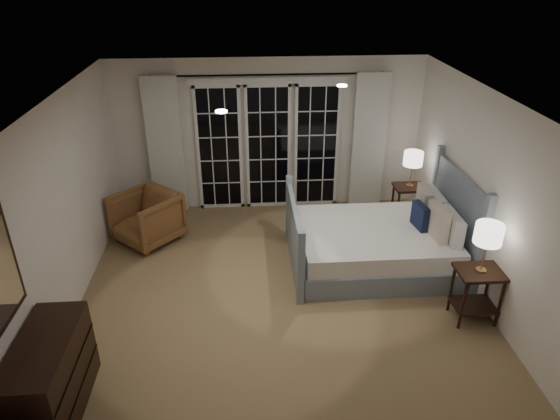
{
  "coord_description": "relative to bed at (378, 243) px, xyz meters",
  "views": [
    {
      "loc": [
        -0.37,
        -5.29,
        3.88
      ],
      "look_at": [
        0.03,
        0.21,
        1.05
      ],
      "focal_mm": 32.0,
      "sensor_mm": 36.0,
      "label": 1
    }
  ],
  "objects": [
    {
      "name": "floor",
      "position": [
        -1.41,
        -0.52,
        -0.33
      ],
      "size": [
        5.0,
        5.0,
        0.0
      ],
      "primitive_type": "plane",
      "color": "#94754F",
      "rests_on": "ground"
    },
    {
      "name": "ceiling",
      "position": [
        -1.41,
        -0.52,
        2.17
      ],
      "size": [
        5.0,
        5.0,
        0.0
      ],
      "primitive_type": "plane",
      "rotation": [
        3.14,
        0.0,
        0.0
      ],
      "color": "silver",
      "rests_on": "wall_back"
    },
    {
      "name": "wall_left",
      "position": [
        -3.91,
        -0.52,
        0.92
      ],
      "size": [
        0.02,
        5.0,
        2.5
      ],
      "primitive_type": "cube",
      "color": "white",
      "rests_on": "floor"
    },
    {
      "name": "wall_right",
      "position": [
        1.09,
        -0.52,
        0.92
      ],
      "size": [
        0.02,
        5.0,
        2.5
      ],
      "primitive_type": "cube",
      "color": "white",
      "rests_on": "floor"
    },
    {
      "name": "wall_back",
      "position": [
        -1.41,
        1.98,
        0.92
      ],
      "size": [
        5.0,
        0.02,
        2.5
      ],
      "primitive_type": "cube",
      "color": "white",
      "rests_on": "floor"
    },
    {
      "name": "wall_front",
      "position": [
        -1.41,
        -3.02,
        0.92
      ],
      "size": [
        5.0,
        0.02,
        2.5
      ],
      "primitive_type": "cube",
      "color": "white",
      "rests_on": "floor"
    },
    {
      "name": "french_doors",
      "position": [
        -1.41,
        1.94,
        0.76
      ],
      "size": [
        2.5,
        0.04,
        2.2
      ],
      "color": "black",
      "rests_on": "wall_back"
    },
    {
      "name": "curtain_rod",
      "position": [
        -1.41,
        1.88,
        1.92
      ],
      "size": [
        3.5,
        0.03,
        0.03
      ],
      "primitive_type": "cylinder",
      "rotation": [
        0.0,
        1.57,
        0.0
      ],
      "color": "black",
      "rests_on": "wall_back"
    },
    {
      "name": "curtain_left",
      "position": [
        -3.06,
        1.86,
        0.82
      ],
      "size": [
        0.55,
        0.1,
        2.25
      ],
      "primitive_type": "cube",
      "color": "silver",
      "rests_on": "curtain_rod"
    },
    {
      "name": "curtain_right",
      "position": [
        0.24,
        1.86,
        0.82
      ],
      "size": [
        0.55,
        0.1,
        2.25
      ],
      "primitive_type": "cube",
      "color": "silver",
      "rests_on": "curtain_rod"
    },
    {
      "name": "downlight_a",
      "position": [
        -0.61,
        0.08,
        2.16
      ],
      "size": [
        0.12,
        0.12,
        0.01
      ],
      "primitive_type": "cylinder",
      "color": "white",
      "rests_on": "ceiling"
    },
    {
      "name": "downlight_b",
      "position": [
        -2.01,
        -0.92,
        2.16
      ],
      "size": [
        0.12,
        0.12,
        0.01
      ],
      "primitive_type": "cylinder",
      "color": "white",
      "rests_on": "ceiling"
    },
    {
      "name": "bed",
      "position": [
        0.0,
        0.0,
        0.0
      ],
      "size": [
        2.27,
        1.63,
        1.32
      ],
      "color": "gray",
      "rests_on": "floor"
    },
    {
      "name": "nightstand_left",
      "position": [
        0.84,
        -1.26,
        0.12
      ],
      "size": [
        0.52,
        0.42,
        0.68
      ],
      "color": "black",
      "rests_on": "floor"
    },
    {
      "name": "nightstand_right",
      "position": [
        0.78,
        1.2,
        0.08
      ],
      "size": [
        0.48,
        0.38,
        0.62
      ],
      "color": "black",
      "rests_on": "floor"
    },
    {
      "name": "lamp_left",
      "position": [
        0.84,
        -1.26,
        0.82
      ],
      "size": [
        0.31,
        0.31,
        0.6
      ],
      "color": "tan",
      "rests_on": "nightstand_left"
    },
    {
      "name": "lamp_right",
      "position": [
        0.78,
        1.2,
        0.75
      ],
      "size": [
        0.3,
        0.3,
        0.57
      ],
      "color": "tan",
      "rests_on": "nightstand_right"
    },
    {
      "name": "armchair",
      "position": [
        -3.29,
        0.88,
        0.05
      ],
      "size": [
        1.18,
        1.18,
        0.77
      ],
      "primitive_type": "imported",
      "rotation": [
        0.0,
        0.0,
        -0.74
      ],
      "color": "brown",
      "rests_on": "floor"
    },
    {
      "name": "dresser",
      "position": [
        -3.64,
        -2.29,
        0.08
      ],
      "size": [
        0.5,
        1.18,
        0.83
      ],
      "color": "black",
      "rests_on": "floor"
    }
  ]
}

